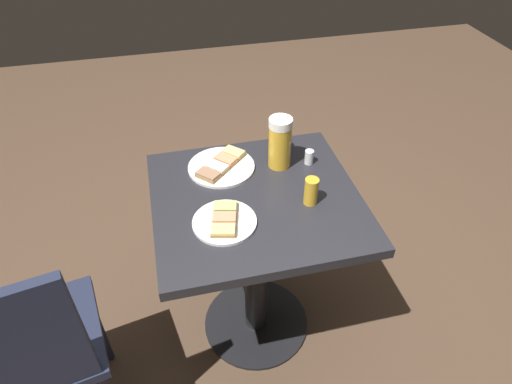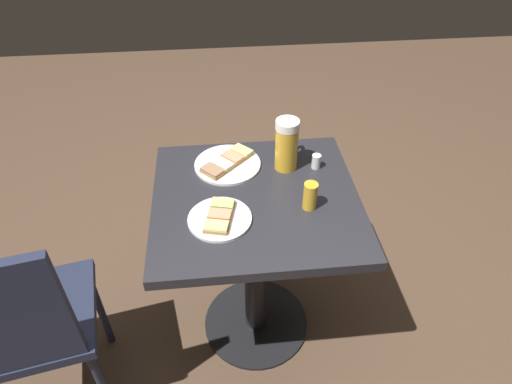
# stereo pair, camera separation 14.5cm
# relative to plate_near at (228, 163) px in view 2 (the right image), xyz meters

# --- Properties ---
(ground_plane) EXTENTS (6.00, 6.00, 0.00)m
(ground_plane) POSITION_rel_plate_near_xyz_m (0.18, 0.08, -0.73)
(ground_plane) COLOR #4C3828
(cafe_table) EXTENTS (0.64, 0.68, 0.72)m
(cafe_table) POSITION_rel_plate_near_xyz_m (0.18, 0.08, -0.19)
(cafe_table) COLOR black
(cafe_table) RESTS_ON ground_plane
(plate_near) EXTENTS (0.24, 0.24, 0.03)m
(plate_near) POSITION_rel_plate_near_xyz_m (0.00, 0.00, 0.00)
(plate_near) COLOR white
(plate_near) RESTS_ON cafe_table
(plate_far) EXTENTS (0.20, 0.20, 0.03)m
(plate_far) POSITION_rel_plate_near_xyz_m (0.28, -0.04, -0.00)
(plate_far) COLOR white
(plate_far) RESTS_ON cafe_table
(beer_mug) EXTENTS (0.14, 0.08, 0.19)m
(beer_mug) POSITION_rel_plate_near_xyz_m (0.02, 0.21, 0.08)
(beer_mug) COLOR gold
(beer_mug) RESTS_ON cafe_table
(beer_glass_small) EXTENTS (0.04, 0.04, 0.09)m
(beer_glass_small) POSITION_rel_plate_near_xyz_m (0.25, 0.25, 0.04)
(beer_glass_small) COLOR gold
(beer_glass_small) RESTS_ON cafe_table
(salt_shaker) EXTENTS (0.03, 0.03, 0.05)m
(salt_shaker) POSITION_rel_plate_near_xyz_m (0.04, 0.31, 0.02)
(salt_shaker) COLOR silver
(salt_shaker) RESTS_ON cafe_table
(cafe_chair) EXTENTS (0.44, 0.44, 0.89)m
(cafe_chair) POSITION_rel_plate_near_xyz_m (0.45, -0.64, -0.22)
(cafe_chair) COLOR #1E2338
(cafe_chair) RESTS_ON ground_plane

